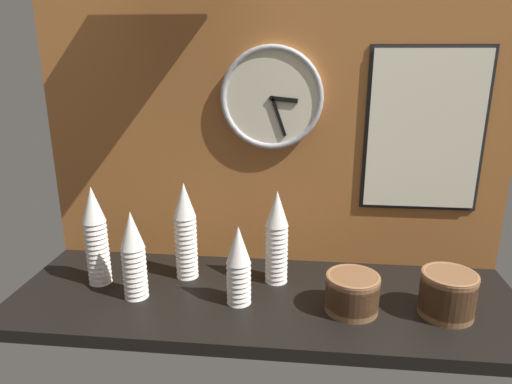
# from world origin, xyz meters

# --- Properties ---
(ground_plane) EXTENTS (1.60, 0.56, 0.04)m
(ground_plane) POSITION_xyz_m (0.00, 0.00, -0.02)
(ground_plane) COLOR black
(wall_tiled_back) EXTENTS (1.60, 0.03, 1.05)m
(wall_tiled_back) POSITION_xyz_m (0.00, 0.27, 0.53)
(wall_tiled_back) COLOR #A3602D
(wall_tiled_back) RESTS_ON ground_plane
(cup_stack_center_right) EXTENTS (0.08, 0.08, 0.32)m
(cup_stack_center_right) POSITION_xyz_m (0.03, 0.09, 0.16)
(cup_stack_center_right) COLOR white
(cup_stack_center_right) RESTS_ON ground_plane
(cup_stack_left) EXTENTS (0.08, 0.08, 0.28)m
(cup_stack_left) POSITION_xyz_m (-0.40, -0.06, 0.14)
(cup_stack_left) COLOR white
(cup_stack_left) RESTS_ON ground_plane
(cup_stack_center) EXTENTS (0.08, 0.08, 0.25)m
(cup_stack_center) POSITION_xyz_m (-0.07, -0.06, 0.13)
(cup_stack_center) COLOR white
(cup_stack_center) RESTS_ON ground_plane
(cup_stack_far_left) EXTENTS (0.08, 0.08, 0.33)m
(cup_stack_far_left) POSITION_xyz_m (-0.55, 0.02, 0.17)
(cup_stack_far_left) COLOR white
(cup_stack_far_left) RESTS_ON ground_plane
(cup_stack_center_left) EXTENTS (0.08, 0.08, 0.33)m
(cup_stack_center_left) POSITION_xyz_m (-0.27, 0.09, 0.17)
(cup_stack_center_left) COLOR white
(cup_stack_center_left) RESTS_ON ground_plane
(bowl_stack_right) EXTENTS (0.16, 0.16, 0.11)m
(bowl_stack_right) POSITION_xyz_m (0.27, -0.07, 0.06)
(bowl_stack_right) COLOR brown
(bowl_stack_right) RESTS_ON ground_plane
(bowl_stack_far_right) EXTENTS (0.16, 0.16, 0.13)m
(bowl_stack_far_right) POSITION_xyz_m (0.54, -0.06, 0.07)
(bowl_stack_far_right) COLOR brown
(bowl_stack_far_right) RESTS_ON ground_plane
(wall_clock) EXTENTS (0.34, 0.03, 0.34)m
(wall_clock) POSITION_xyz_m (0.00, 0.23, 0.59)
(wall_clock) COLOR beige
(menu_board) EXTENTS (0.39, 0.01, 0.54)m
(menu_board) POSITION_xyz_m (0.50, 0.24, 0.49)
(menu_board) COLOR black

